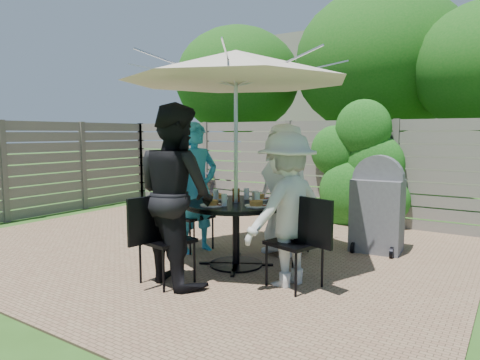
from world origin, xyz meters
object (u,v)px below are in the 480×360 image
Objects in this scene: person_front at (176,194)px; plate_front at (212,204)px; glass_right at (257,198)px; bbq_grill at (377,208)px; coffee_cup at (255,197)px; glass_left at (216,195)px; patio_table at (236,222)px; person_back at (285,190)px; plate_left at (218,197)px; person_right at (286,210)px; umbrella at (236,67)px; syrup_jug at (236,195)px; chair_right at (295,261)px; plate_right at (256,204)px; chair_front at (166,258)px; glass_back at (247,194)px; glass_front at (224,200)px; chair_back at (291,234)px; bicycle at (198,185)px; plate_back at (258,198)px; person_left at (197,188)px; chair_left at (191,229)px.

person_front is 0.49m from plate_front.
bbq_grill reaches higher than glass_right.
person_front reaches higher than coffee_cup.
glass_left is 0.56m from glass_right.
glass_left is (-0.28, -0.03, 0.31)m from patio_table.
plate_left is (-0.58, -0.69, -0.06)m from person_back.
plate_left is at bearing -90.00° from person_right.
umbrella is 20.55× the size of syrup_jug.
glass_left is at bearing -154.51° from coffee_cup.
plate_right is at bearing -0.64° from chair_right.
patio_table is 1.53× the size of chair_front.
person_back reaches higher than glass_back.
plate_left is 1.86× the size of glass_front.
chair_back is 3.66m from bicycle.
plate_left is 0.63m from glass_right.
chair_front reaches higher than plate_back.
person_front reaches higher than glass_front.
coffee_cup is at bearing -11.71° from chair_front.
syrup_jug is at bearing 173.13° from glass_right.
glass_left is at bearing 4.24° from chair_right.
plate_right is at bearing -90.00° from person_left.
glass_left is (-0.04, 0.77, -0.11)m from person_front.
plate_front is 0.59m from coffee_cup.
person_back reaches higher than bicycle.
person_back reaches higher than syrup_jug.
bbq_grill is (1.26, 1.30, -0.26)m from glass_back.
patio_table is 1.83m from umbrella.
glass_right is 0.88× the size of syrup_jug.
glass_front is (-0.77, -0.04, 0.04)m from person_right.
chair_back is 5.89× the size of glass_right.
coffee_cup is 4.00m from bicycle.
chair_right is at bearing -23.36° from bicycle.
chair_back is at bearing 80.93° from coffee_cup.
person_back is 1.18m from person_right.
chair_right is (1.72, -0.51, -0.59)m from person_left.
glass_right is at bearing 5.39° from umbrella.
chair_left is at bearing 163.55° from plate_left.
plate_left reaches higher than patio_table.
plate_left is at bearing 117.13° from glass_left.
plate_back is 0.32m from syrup_jug.
glass_back is 0.21m from syrup_jug.
person_left is at bearing 139.94° from plate_front.
patio_table is 0.86× the size of person_back.
plate_front is 0.37m from glass_left.
person_right is (0.52, -1.16, 0.57)m from chair_back.
chair_right is 7.01× the size of glass_front.
umbrella is 3.99× the size of chair_back.
person_front is (-0.47, -1.59, 0.09)m from person_back.
chair_back is at bearing -15.18° from bicycle.
glass_back is 0.21m from coffee_cup.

